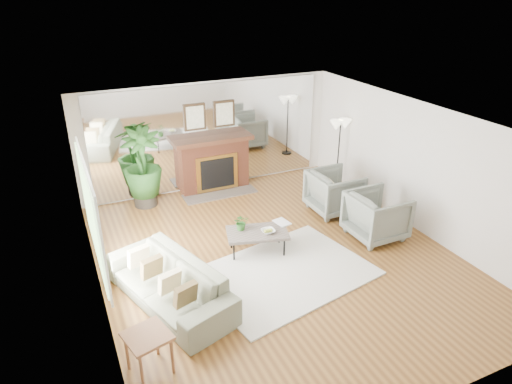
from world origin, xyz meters
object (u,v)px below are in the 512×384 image
fireplace (214,163)px  armchair_back (334,192)px  sofa (169,283)px  potted_ficus (142,166)px  floor_lamp (340,130)px  armchair_front (377,216)px  side_table (148,341)px  coffee_table (257,233)px

fireplace → armchair_back: 2.87m
sofa → potted_ficus: (0.39, 3.50, 0.58)m
sofa → floor_lamp: size_ratio=1.44×
fireplace → sofa: size_ratio=0.86×
armchair_front → side_table: size_ratio=1.59×
armchair_back → armchair_front: size_ratio=0.99×
side_table → potted_ficus: bearing=78.4°
fireplace → coffee_table: (-0.25, -2.95, -0.26)m
sofa → armchair_front: bearing=76.1°
fireplace → coffee_table: size_ratio=1.69×
coffee_table → armchair_front: armchair_front is taller
potted_ficus → armchair_front: bearing=-40.8°
floor_lamp → armchair_front: bearing=-105.7°
coffee_table → sofa: bearing=-158.6°
side_table → fireplace: bearing=61.7°
coffee_table → sofa: 1.95m
potted_ficus → floor_lamp: bearing=-11.7°
side_table → floor_lamp: (5.35, 3.85, 0.91)m
sofa → side_table: sofa is taller
sofa → armchair_back: (4.00, 1.53, 0.11)m
fireplace → floor_lamp: (2.70, -1.07, 0.74)m
coffee_table → armchair_back: 2.33m
armchair_back → potted_ficus: bearing=61.6°
coffee_table → sofa: sofa is taller
side_table → armchair_back: bearing=31.4°
coffee_table → armchair_front: (2.31, -0.43, 0.06)m
side_table → potted_ficus: (0.97, 4.76, 0.44)m
fireplace → side_table: (-2.65, -4.92, -0.17)m
armchair_back → side_table: bearing=121.6°
coffee_table → floor_lamp: size_ratio=0.74×
armchair_back → floor_lamp: size_ratio=0.60×
coffee_table → fireplace: bearing=85.1°
coffee_table → side_table: side_table is taller
sofa → armchair_back: 4.28m
sofa → potted_ficus: 3.57m
armchair_back → coffee_table: bearing=110.9°
fireplace → armchair_back: size_ratio=2.07×
armchair_back → floor_lamp: floor_lamp is taller
fireplace → armchair_back: (1.93, -2.12, -0.21)m
armchair_front → sofa: bearing=93.2°
floor_lamp → armchair_back: bearing=-126.2°
fireplace → armchair_front: bearing=-58.7°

